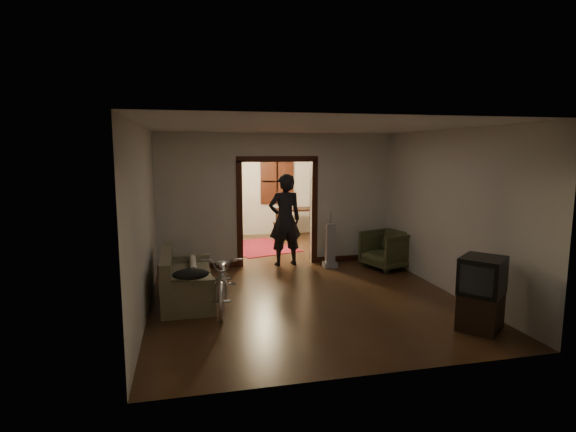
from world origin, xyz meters
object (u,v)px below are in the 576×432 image
object	(u,v)px
bicycle	(223,279)
person	(285,220)
armchair	(387,250)
sofa	(187,276)
locker	(215,204)
desk	(300,223)

from	to	relation	value
bicycle	person	size ratio (longest dim) A/B	0.87
bicycle	armchair	world-z (taller)	bicycle
sofa	locker	distance (m)	5.14
sofa	person	bearing A→B (deg)	41.94
bicycle	armchair	xyz separation A→B (m)	(3.51, 1.63, -0.06)
bicycle	person	xyz separation A→B (m)	(1.51, 2.37, 0.53)
sofa	desk	world-z (taller)	sofa
armchair	person	xyz separation A→B (m)	(-2.00, 0.73, 0.59)
armchair	person	bearing A→B (deg)	-128.66
locker	desk	bearing A→B (deg)	-5.11
sofa	armchair	bearing A→B (deg)	15.20
armchair	bicycle	bearing A→B (deg)	-83.62
locker	desk	xyz separation A→B (m)	(2.36, -0.18, -0.58)
sofa	locker	size ratio (longest dim) A/B	0.91
bicycle	desk	world-z (taller)	bicycle
desk	bicycle	bearing A→B (deg)	-131.65
bicycle	desk	bearing A→B (deg)	70.04
sofa	bicycle	bearing A→B (deg)	-42.83
sofa	person	distance (m)	2.83
desk	person	bearing A→B (deg)	-125.79
sofa	armchair	distance (m)	4.21
sofa	bicycle	size ratio (longest dim) A/B	1.03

